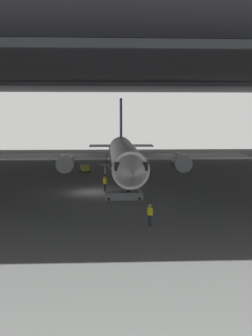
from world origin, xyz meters
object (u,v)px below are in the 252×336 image
at_px(crew_worker_by_stairs, 105,183).
at_px(baggage_tug, 85,168).
at_px(crew_worker_near_nose, 150,214).
at_px(airplane_main, 124,156).
at_px(boarding_stairs, 123,192).

relative_size(crew_worker_by_stairs, baggage_tug, 0.71).
bearing_deg(crew_worker_near_nose, airplane_main, 93.10).
relative_size(crew_worker_near_nose, baggage_tug, 0.69).
height_order(boarding_stairs, crew_worker_near_nose, boarding_stairs).
relative_size(boarding_stairs, baggage_tug, 1.89).
bearing_deg(boarding_stairs, crew_worker_by_stairs, 113.75).
bearing_deg(boarding_stairs, baggage_tug, 103.14).
bearing_deg(crew_worker_by_stairs, baggage_tug, 100.31).
height_order(crew_worker_near_nose, crew_worker_by_stairs, crew_worker_by_stairs).
distance_m(crew_worker_near_nose, crew_worker_by_stairs, 14.31).
bearing_deg(crew_worker_by_stairs, crew_worker_near_nose, -76.74).
xyz_separation_m(boarding_stairs, baggage_tug, (-4.66, 19.95, -0.18)).
height_order(boarding_stairs, crew_worker_by_stairs, boarding_stairs).
distance_m(airplane_main, baggage_tug, 12.35).
relative_size(crew_worker_near_nose, crew_worker_by_stairs, 0.97).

